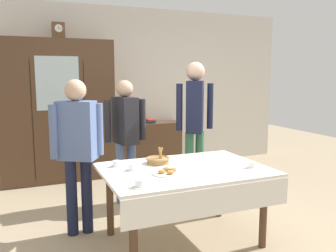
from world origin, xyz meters
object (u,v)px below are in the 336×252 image
at_px(tea_cup_mid_right, 117,164).
at_px(spoon_mid_left, 210,163).
at_px(person_behind_table_left, 125,130).
at_px(bread_basket, 158,160).
at_px(person_near_right_end, 195,116).
at_px(book_stack, 150,121).
at_px(tea_cup_near_right, 140,184).
at_px(dining_table, 186,179).
at_px(person_beside_shelf, 77,142).
at_px(spoon_near_right, 191,166).
at_px(tea_cup_front_edge, 133,168).
at_px(bookshelf_low, 150,146).
at_px(tea_cup_mid_left, 252,165).
at_px(pastry_plate, 168,172).
at_px(wall_cabinet, 58,111).
at_px(spoon_near_left, 217,154).
at_px(mantel_clock, 58,31).

xyz_separation_m(tea_cup_mid_right, spoon_mid_left, (0.89, -0.24, -0.02)).
bearing_deg(person_behind_table_left, bread_basket, -86.55).
xyz_separation_m(spoon_mid_left, person_near_right_end, (0.35, 1.02, 0.35)).
bearing_deg(book_stack, tea_cup_near_right, -111.18).
relative_size(dining_table, person_beside_shelf, 0.98).
xyz_separation_m(tea_cup_mid_right, spoon_near_right, (0.67, -0.25, -0.02)).
relative_size(tea_cup_front_edge, person_near_right_end, 0.07).
height_order(dining_table, bread_basket, bread_basket).
height_order(bookshelf_low, bread_basket, bread_basket).
xyz_separation_m(tea_cup_mid_left, person_near_right_end, (0.06, 1.32, 0.33)).
xyz_separation_m(pastry_plate, spoon_near_right, (0.31, 0.16, -0.01)).
bearing_deg(spoon_mid_left, tea_cup_mid_left, -45.45).
relative_size(person_beside_shelf, person_near_right_end, 0.89).
distance_m(wall_cabinet, tea_cup_mid_left, 3.19).
relative_size(spoon_mid_left, spoon_near_left, 1.00).
bearing_deg(person_behind_table_left, wall_cabinet, 117.14).
relative_size(dining_table, book_stack, 7.24).
height_order(wall_cabinet, person_near_right_end, wall_cabinet).
distance_m(book_stack, tea_cup_mid_left, 2.85).
height_order(bread_basket, person_beside_shelf, person_beside_shelf).
relative_size(tea_cup_mid_right, bread_basket, 0.54).
relative_size(tea_cup_mid_left, spoon_near_left, 1.09).
distance_m(dining_table, tea_cup_mid_left, 0.64).
xyz_separation_m(book_stack, person_near_right_end, (0.06, -1.53, 0.25)).
xyz_separation_m(dining_table, person_behind_table_left, (-0.22, 1.27, 0.30)).
xyz_separation_m(bookshelf_low, person_behind_table_left, (-0.82, -1.37, 0.53)).
distance_m(pastry_plate, person_beside_shelf, 0.98).
relative_size(bookshelf_low, person_behind_table_left, 0.67).
bearing_deg(person_beside_shelf, tea_cup_near_right, -70.26).
bearing_deg(spoon_near_right, spoon_near_left, 35.05).
distance_m(bookshelf_low, person_near_right_end, 1.68).
xyz_separation_m(tea_cup_mid_right, person_beside_shelf, (-0.32, 0.27, 0.19)).
relative_size(dining_table, mantel_clock, 6.42).
bearing_deg(mantel_clock, wall_cabinet, 179.40).
relative_size(bookshelf_low, person_near_right_end, 0.58).
bearing_deg(tea_cup_mid_right, bookshelf_low, 63.11).
bearing_deg(spoon_near_left, dining_table, -144.10).
height_order(spoon_mid_left, spoon_near_left, same).
height_order(tea_cup_mid_right, pastry_plate, tea_cup_mid_right).
xyz_separation_m(tea_cup_mid_left, tea_cup_mid_right, (-1.18, 0.53, 0.00)).
height_order(book_stack, person_behind_table_left, person_behind_table_left).
height_order(dining_table, pastry_plate, pastry_plate).
relative_size(tea_cup_mid_left, pastry_plate, 0.46).
distance_m(book_stack, person_near_right_end, 1.55).
xyz_separation_m(wall_cabinet, tea_cup_mid_right, (0.32, -2.27, -0.30)).
bearing_deg(tea_cup_mid_right, person_beside_shelf, 140.34).
bearing_deg(person_beside_shelf, person_near_right_end, 18.41).
bearing_deg(tea_cup_mid_left, spoon_mid_left, 134.55).
bearing_deg(person_near_right_end, mantel_clock, 135.24).
xyz_separation_m(wall_cabinet, bookshelf_low, (1.49, 0.05, -0.66)).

